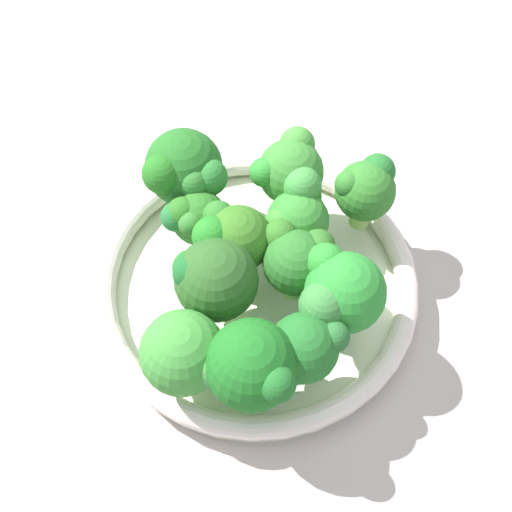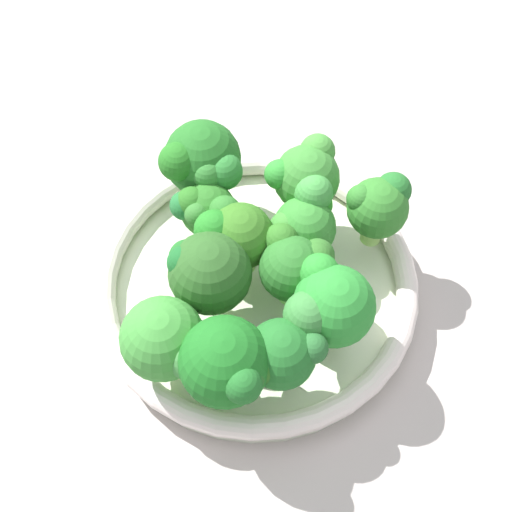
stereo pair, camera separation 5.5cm
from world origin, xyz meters
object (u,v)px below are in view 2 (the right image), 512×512
at_px(broccoli_floret_10, 329,306).
at_px(broccoli_floret_11, 202,162).
at_px(broccoli_floret_3, 307,178).
at_px(broccoli_floret_7, 203,210).
at_px(bowl, 256,285).
at_px(broccoli_floret_4, 207,272).
at_px(broccoli_floret_1, 303,226).
at_px(broccoli_floret_8, 295,265).
at_px(broccoli_floret_6, 283,354).
at_px(broccoli_floret_5, 227,364).
at_px(broccoli_floret_0, 234,234).
at_px(broccoli_floret_9, 168,343).
at_px(broccoli_floret_2, 378,206).

xyz_separation_m(broccoli_floret_10, broccoli_floret_11, (-0.17, -0.04, 0.00)).
bearing_deg(broccoli_floret_3, broccoli_floret_7, -94.47).
distance_m(bowl, broccoli_floret_4, 0.07).
xyz_separation_m(broccoli_floret_4, broccoli_floret_7, (-0.06, 0.02, -0.01)).
bearing_deg(broccoli_floret_1, broccoli_floret_10, -10.24).
relative_size(broccoli_floret_1, broccoli_floret_7, 1.01).
relative_size(broccoli_floret_4, broccoli_floret_8, 1.13).
height_order(broccoli_floret_1, broccoli_floret_8, broccoli_floret_8).
xyz_separation_m(broccoli_floret_6, broccoli_floret_11, (-0.19, 0.00, 0.01)).
distance_m(broccoli_floret_5, broccoli_floret_7, 0.15).
xyz_separation_m(broccoli_floret_0, broccoli_floret_9, (0.07, -0.08, -0.01)).
height_order(broccoli_floret_0, broccoli_floret_4, broccoli_floret_4).
bearing_deg(broccoli_floret_7, broccoli_floret_11, 161.32).
xyz_separation_m(broccoli_floret_4, broccoli_floret_5, (0.08, -0.01, 0.01)).
xyz_separation_m(bowl, broccoli_floret_3, (-0.05, 0.06, 0.06)).
bearing_deg(broccoli_floret_4, broccoli_floret_5, -8.56).
height_order(broccoli_floret_1, broccoli_floret_5, broccoli_floret_5).
distance_m(broccoli_floret_2, broccoli_floret_4, 0.15).
distance_m(bowl, broccoli_floret_5, 0.12).
height_order(bowl, broccoli_floret_10, broccoli_floret_10).
bearing_deg(broccoli_floret_10, broccoli_floret_7, -155.23).
distance_m(broccoli_floret_9, broccoli_floret_10, 0.12).
relative_size(broccoli_floret_8, broccoli_floret_10, 0.87).
distance_m(broccoli_floret_5, broccoli_floret_8, 0.10).
xyz_separation_m(bowl, broccoli_floret_1, (-0.01, 0.05, 0.05)).
xyz_separation_m(bowl, broccoli_floret_8, (0.03, 0.02, 0.06)).
xyz_separation_m(broccoli_floret_4, broccoli_floret_10, (0.06, 0.07, 0.00)).
height_order(broccoli_floret_1, broccoli_floret_10, broccoli_floret_10).
distance_m(broccoli_floret_3, broccoli_floret_4, 0.12).
bearing_deg(broccoli_floret_4, broccoli_floret_11, 163.31).
distance_m(broccoli_floret_8, broccoli_floret_9, 0.12).
relative_size(broccoli_floret_1, broccoli_floret_10, 0.77).
relative_size(broccoli_floret_9, broccoli_floret_11, 0.88).
xyz_separation_m(bowl, broccoli_floret_0, (-0.02, -0.01, 0.06)).
bearing_deg(broccoli_floret_9, broccoli_floret_8, 103.25).
relative_size(broccoli_floret_5, broccoli_floret_11, 1.02).
distance_m(bowl, broccoli_floret_8, 0.07).
distance_m(broccoli_floret_7, broccoli_floret_9, 0.12).
relative_size(broccoli_floret_4, broccoli_floret_11, 0.94).
bearing_deg(broccoli_floret_2, broccoli_floret_1, -98.56).
bearing_deg(broccoli_floret_3, bowl, -53.43).
height_order(broccoli_floret_2, broccoli_floret_3, broccoli_floret_3).
bearing_deg(broccoli_floret_9, broccoli_floret_3, 122.99).
bearing_deg(broccoli_floret_3, broccoli_floret_8, -29.24).
bearing_deg(broccoli_floret_5, broccoli_floret_3, 138.65).
relative_size(bowl, broccoli_floret_0, 3.95).
xyz_separation_m(broccoli_floret_2, broccoli_floret_7, (-0.05, -0.14, -0.01)).
bearing_deg(broccoli_floret_4, broccoli_floret_10, 50.25).
height_order(broccoli_floret_10, broccoli_floret_11, broccoli_floret_11).
xyz_separation_m(broccoli_floret_0, broccoli_floret_6, (0.11, -0.00, -0.00)).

